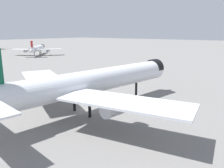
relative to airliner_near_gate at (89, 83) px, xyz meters
The scene contains 4 objects.
ground 6.75m from the airliner_near_gate, 78.44° to the left, with size 900.00×900.00×0.00m, color slate.
airliner_near_gate is the anchor object (origin of this frame).
airliner_far_taxiway 135.17m from the airliner_near_gate, 60.13° to the left, with size 34.34×32.81×11.25m.
service_truck_front 34.88m from the airliner_near_gate, 43.36° to the left, with size 5.85×3.49×3.00m.
Camera 1 is at (-35.65, -35.03, 17.69)m, focal length 36.51 mm.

